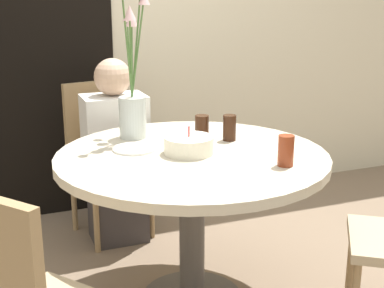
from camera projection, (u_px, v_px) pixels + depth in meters
wall_back at (114, 6)px, 3.30m from camera, size 8.00×0.05×2.60m
doorway_panel at (39, 54)px, 3.18m from camera, size 0.90×0.01×2.05m
dining_table at (192, 181)px, 2.31m from camera, size 1.16×1.16×0.72m
chair_right_flank at (104, 151)px, 3.11m from camera, size 0.47×0.47×0.88m
birthday_cake at (189, 145)px, 2.25m from camera, size 0.21×0.21×0.12m
flower_vase at (133, 92)px, 2.46m from camera, size 0.16×0.25×0.68m
side_plate at (135, 149)px, 2.32m from camera, size 0.19×0.19×0.01m
drink_glass_0 at (229, 128)px, 2.45m from camera, size 0.06×0.06×0.12m
drink_glass_1 at (202, 127)px, 2.48m from camera, size 0.07×0.07×0.11m
drink_glass_2 at (286, 151)px, 2.09m from camera, size 0.06×0.06×0.12m
person_woman at (116, 158)px, 2.98m from camera, size 0.34×0.24×1.04m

